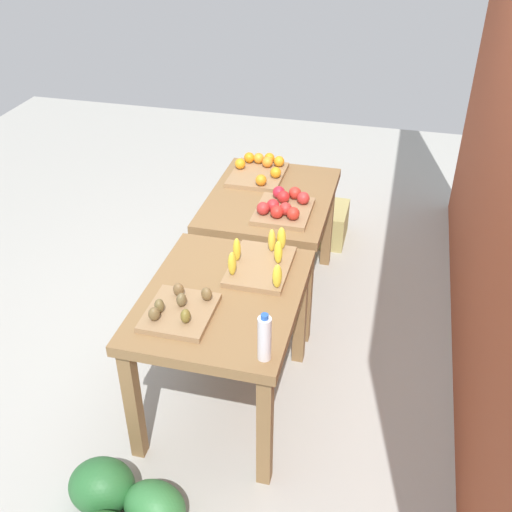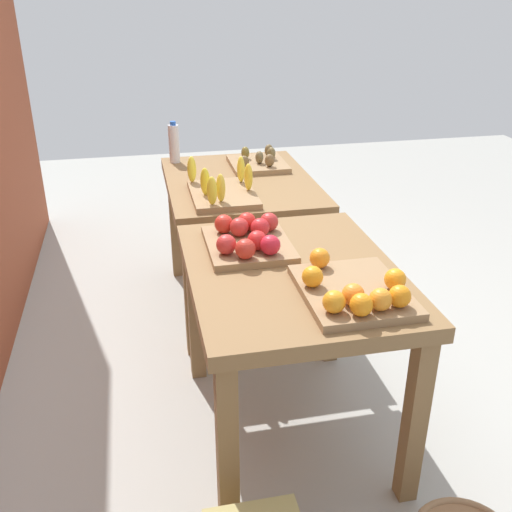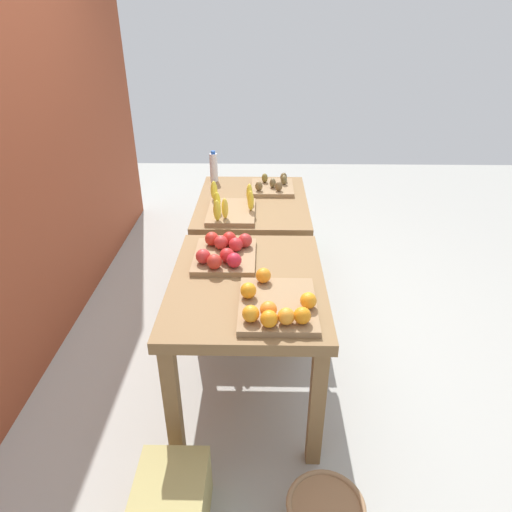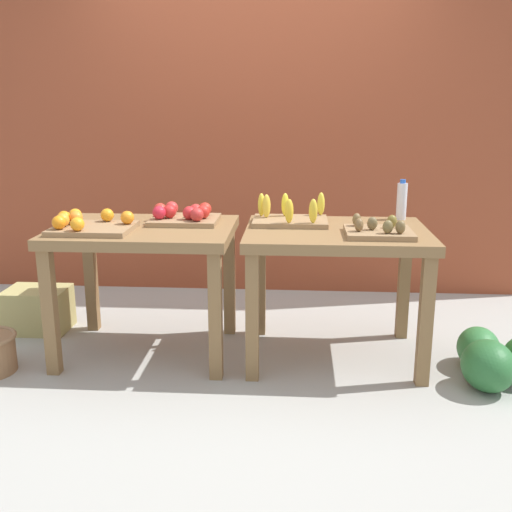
% 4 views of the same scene
% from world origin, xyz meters
% --- Properties ---
extents(ground_plane, '(8.00, 8.00, 0.00)m').
position_xyz_m(ground_plane, '(0.00, 0.00, 0.00)').
color(ground_plane, '#A5A49E').
extents(back_wall, '(4.40, 0.12, 3.00)m').
position_xyz_m(back_wall, '(0.00, 1.35, 1.50)').
color(back_wall, brown).
rests_on(back_wall, ground_plane).
extents(display_table_left, '(1.04, 0.80, 0.78)m').
position_xyz_m(display_table_left, '(-0.56, 0.00, 0.67)').
color(display_table_left, brown).
rests_on(display_table_left, ground_plane).
extents(display_table_right, '(1.04, 0.80, 0.78)m').
position_xyz_m(display_table_right, '(0.56, 0.00, 0.67)').
color(display_table_right, brown).
rests_on(display_table_right, ground_plane).
extents(orange_bin, '(0.45, 0.36, 0.11)m').
position_xyz_m(orange_bin, '(-0.84, -0.14, 0.82)').
color(orange_bin, '#93724E').
rests_on(orange_bin, display_table_left).
extents(apple_bin, '(0.41, 0.34, 0.11)m').
position_xyz_m(apple_bin, '(-0.35, 0.13, 0.83)').
color(apple_bin, '#93724E').
rests_on(apple_bin, display_table_left).
extents(banana_crate, '(0.44, 0.33, 0.17)m').
position_xyz_m(banana_crate, '(0.29, 0.14, 0.82)').
color(banana_crate, '#93724E').
rests_on(banana_crate, display_table_right).
extents(kiwi_bin, '(0.36, 0.32, 0.10)m').
position_xyz_m(kiwi_bin, '(0.77, -0.15, 0.81)').
color(kiwi_bin, '#93724E').
rests_on(kiwi_bin, display_table_right).
extents(water_bottle, '(0.06, 0.06, 0.25)m').
position_xyz_m(water_bottle, '(0.97, 0.32, 0.90)').
color(water_bottle, silver).
rests_on(water_bottle, display_table_right).
extents(watermelon_pile, '(0.55, 0.62, 0.27)m').
position_xyz_m(watermelon_pile, '(1.44, -0.26, 0.13)').
color(watermelon_pile, '#2A662A').
rests_on(watermelon_pile, ground_plane).
extents(cardboard_produce_box, '(0.40, 0.30, 0.29)m').
position_xyz_m(cardboard_produce_box, '(-1.38, 0.30, 0.14)').
color(cardboard_produce_box, tan).
rests_on(cardboard_produce_box, ground_plane).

